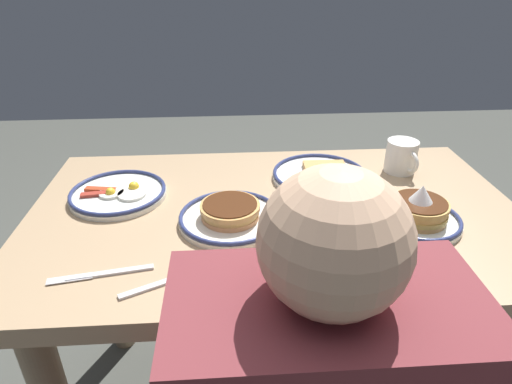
% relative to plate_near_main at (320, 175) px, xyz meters
% --- Properties ---
extents(dining_table, '(1.28, 0.77, 0.74)m').
position_rel_plate_near_main_xyz_m(dining_table, '(0.15, 0.17, -0.14)').
color(dining_table, tan).
rests_on(dining_table, ground_plane).
extents(plate_near_main, '(0.28, 0.28, 0.05)m').
position_rel_plate_near_main_xyz_m(plate_near_main, '(0.00, 0.00, 0.00)').
color(plate_near_main, white).
rests_on(plate_near_main, dining_table).
extents(plate_center_pancakes, '(0.21, 0.21, 0.11)m').
position_rel_plate_near_main_xyz_m(plate_center_pancakes, '(-0.19, 0.26, 0.01)').
color(plate_center_pancakes, white).
rests_on(plate_center_pancakes, dining_table).
extents(plate_far_companion, '(0.26, 0.26, 0.04)m').
position_rel_plate_near_main_xyz_m(plate_far_companion, '(0.57, 0.07, -0.00)').
color(plate_far_companion, white).
rests_on(plate_far_companion, dining_table).
extents(plate_far_side, '(0.26, 0.26, 0.05)m').
position_rel_plate_near_main_xyz_m(plate_far_side, '(0.27, 0.22, 0.01)').
color(plate_far_side, silver).
rests_on(plate_far_side, dining_table).
extents(coffee_mug, '(0.09, 0.13, 0.10)m').
position_rel_plate_near_main_xyz_m(coffee_mug, '(-0.26, -0.04, 0.04)').
color(coffee_mug, white).
rests_on(coffee_mug, dining_table).
extents(drinking_glass, '(0.08, 0.08, 0.12)m').
position_rel_plate_near_main_xyz_m(drinking_glass, '(-0.01, 0.27, 0.04)').
color(drinking_glass, silver).
rests_on(drinking_glass, dining_table).
extents(fork_near, '(0.21, 0.03, 0.01)m').
position_rel_plate_near_main_xyz_m(fork_near, '(-0.01, 0.45, -0.01)').
color(fork_near, silver).
rests_on(fork_near, dining_table).
extents(fork_far, '(0.18, 0.10, 0.01)m').
position_rel_plate_near_main_xyz_m(fork_far, '(0.40, 0.44, -0.01)').
color(fork_far, silver).
rests_on(fork_far, dining_table).
extents(butter_knife, '(0.21, 0.05, 0.01)m').
position_rel_plate_near_main_xyz_m(butter_knife, '(0.54, 0.41, -0.01)').
color(butter_knife, silver).
rests_on(butter_knife, dining_table).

